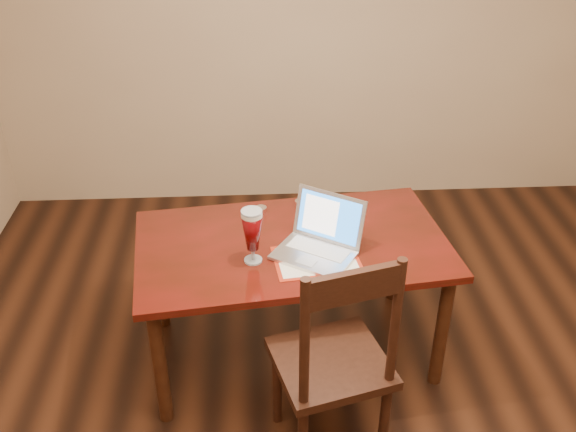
{
  "coord_description": "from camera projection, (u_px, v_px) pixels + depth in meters",
  "views": [
    {
      "loc": [
        -0.43,
        -1.89,
        2.47
      ],
      "look_at": [
        -0.29,
        0.62,
        0.94
      ],
      "focal_mm": 40.0,
      "sensor_mm": 36.0,
      "label": 1
    }
  ],
  "objects": [
    {
      "name": "dining_table",
      "position": [
        292.0,
        255.0,
        3.19
      ],
      "size": [
        1.62,
        1.04,
        0.99
      ],
      "rotation": [
        0.0,
        0.0,
        0.12
      ],
      "color": "#520D0A",
      "rests_on": "ground"
    },
    {
      "name": "room_shell",
      "position": [
        392.0,
        91.0,
        2.0
      ],
      "size": [
        4.51,
        5.01,
        2.71
      ],
      "color": "tan",
      "rests_on": "ground"
    },
    {
      "name": "dining_chair",
      "position": [
        335.0,
        362.0,
        2.72
      ],
      "size": [
        0.57,
        0.55,
        1.11
      ],
      "rotation": [
        0.0,
        0.0,
        0.27
      ],
      "color": "black",
      "rests_on": "ground"
    }
  ]
}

